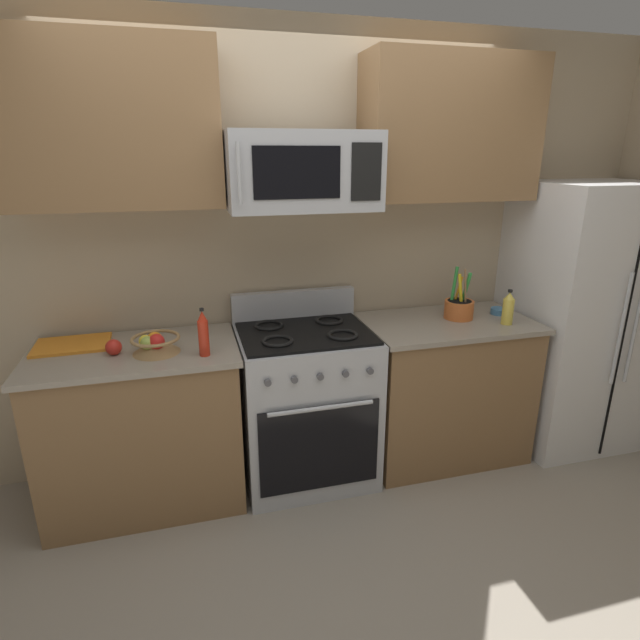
% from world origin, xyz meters
% --- Properties ---
extents(ground_plane, '(16.00, 16.00, 0.00)m').
position_xyz_m(ground_plane, '(0.00, 0.00, 0.00)').
color(ground_plane, gray).
extents(wall_back, '(8.00, 0.10, 2.60)m').
position_xyz_m(wall_back, '(0.00, 1.02, 1.30)').
color(wall_back, tan).
rests_on(wall_back, ground).
extents(counter_left, '(1.06, 0.64, 0.91)m').
position_xyz_m(counter_left, '(-0.92, 0.62, 0.46)').
color(counter_left, olive).
rests_on(counter_left, ground).
extents(range_oven, '(0.76, 0.68, 1.09)m').
position_xyz_m(range_oven, '(-0.00, 0.63, 0.47)').
color(range_oven, '#B2B5BA').
rests_on(range_oven, ground).
extents(counter_right, '(1.03, 0.64, 0.91)m').
position_xyz_m(counter_right, '(0.91, 0.62, 0.46)').
color(counter_right, olive).
rests_on(counter_right, ground).
extents(refrigerator, '(0.83, 0.75, 1.72)m').
position_xyz_m(refrigerator, '(1.86, 0.61, 0.86)').
color(refrigerator, silver).
rests_on(refrigerator, ground).
extents(microwave, '(0.78, 0.44, 0.40)m').
position_xyz_m(microwave, '(-0.00, 0.65, 1.80)').
color(microwave, '#B2B5BA').
extents(upper_cabinets_left, '(1.05, 0.34, 0.79)m').
position_xyz_m(upper_cabinets_left, '(-0.93, 0.80, 2.02)').
color(upper_cabinets_left, olive).
extents(upper_cabinets_right, '(1.02, 0.34, 0.79)m').
position_xyz_m(upper_cabinets_right, '(0.91, 0.80, 2.02)').
color(upper_cabinets_right, olive).
extents(utensil_crock, '(0.18, 0.18, 0.32)m').
position_xyz_m(utensil_crock, '(0.99, 0.66, 0.98)').
color(utensil_crock, '#D1662D').
rests_on(utensil_crock, counter_right).
extents(fruit_basket, '(0.25, 0.25, 0.11)m').
position_xyz_m(fruit_basket, '(-0.81, 0.55, 0.96)').
color(fruit_basket, '#9E7A4C').
rests_on(fruit_basket, counter_left).
extents(apple_loose, '(0.08, 0.08, 0.08)m').
position_xyz_m(apple_loose, '(-1.01, 0.58, 0.95)').
color(apple_loose, red).
rests_on(apple_loose, counter_left).
extents(cutting_board, '(0.38, 0.28, 0.02)m').
position_xyz_m(cutting_board, '(-1.24, 0.77, 0.92)').
color(cutting_board, orange).
rests_on(cutting_board, counter_left).
extents(bottle_oil, '(0.07, 0.07, 0.21)m').
position_xyz_m(bottle_oil, '(1.21, 0.48, 1.01)').
color(bottle_oil, gold).
rests_on(bottle_oil, counter_right).
extents(bottle_hot_sauce, '(0.05, 0.05, 0.25)m').
position_xyz_m(bottle_hot_sauce, '(-0.57, 0.45, 1.03)').
color(bottle_hot_sauce, red).
rests_on(bottle_hot_sauce, counter_left).
extents(prep_bowl, '(0.10, 0.10, 0.04)m').
position_xyz_m(prep_bowl, '(1.28, 0.67, 0.93)').
color(prep_bowl, teal).
rests_on(prep_bowl, counter_right).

